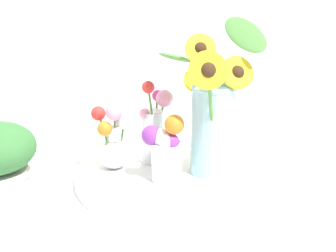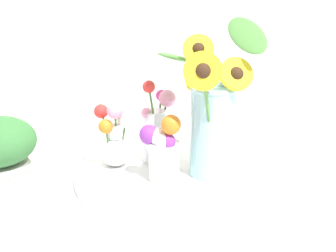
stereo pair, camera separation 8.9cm
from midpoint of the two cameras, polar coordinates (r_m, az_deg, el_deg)
name	(u,v)px [view 2 (the right image)]	position (r m, az deg, el deg)	size (l,w,h in m)	color
ground_plane	(166,189)	(0.89, 2.67, -9.16)	(6.00, 6.00, 0.00)	silver
serving_tray	(168,174)	(0.94, 2.74, -6.98)	(0.43, 0.43, 0.02)	white
mason_jar_sunflowers	(212,118)	(0.87, 9.34, 1.17)	(0.25, 0.22, 0.36)	#9ED1D6
vase_small_center	(163,150)	(0.85, 2.26, -3.55)	(0.09, 0.07, 0.15)	white
vase_bulb_right	(115,139)	(0.93, -5.02, -1.89)	(0.09, 0.08, 0.16)	white
vase_small_back	(156,127)	(0.95, 0.86, -0.16)	(0.09, 0.10, 0.21)	white
potted_plant	(0,154)	(0.87, -20.58, -3.84)	(0.15, 0.15, 0.18)	beige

